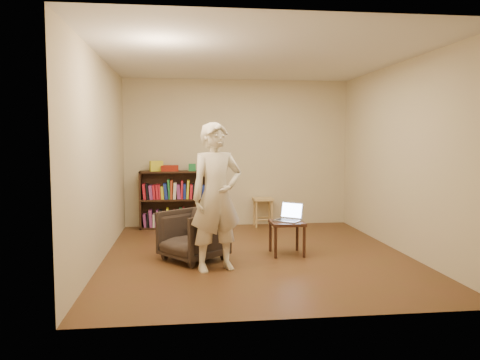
{
  "coord_description": "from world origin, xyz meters",
  "views": [
    {
      "loc": [
        -0.95,
        -6.09,
        1.55
      ],
      "look_at": [
        -0.18,
        0.35,
        0.98
      ],
      "focal_mm": 35.0,
      "sensor_mm": 36.0,
      "label": 1
    }
  ],
  "objects": [
    {
      "name": "side_table",
      "position": [
        0.41,
        -0.01,
        0.37
      ],
      "size": [
        0.44,
        0.44,
        0.45
      ],
      "color": "#321C10",
      "rests_on": "floor"
    },
    {
      "name": "red_cloth",
      "position": [
        -1.2,
        2.05,
        1.05
      ],
      "size": [
        0.3,
        0.22,
        0.1
      ],
      "primitive_type": "cube",
      "rotation": [
        0.0,
        0.0,
        0.03
      ],
      "color": "maroon",
      "rests_on": "bookshelf"
    },
    {
      "name": "box_yellow",
      "position": [
        -1.43,
        2.07,
        1.09
      ],
      "size": [
        0.24,
        0.2,
        0.18
      ],
      "primitive_type": "cube",
      "rotation": [
        0.0,
        0.0,
        0.2
      ],
      "color": "yellow",
      "rests_on": "bookshelf"
    },
    {
      "name": "person",
      "position": [
        -0.58,
        -0.65,
        0.87
      ],
      "size": [
        0.74,
        0.6,
        1.75
      ],
      "primitive_type": "imported",
      "rotation": [
        0.0,
        0.0,
        0.33
      ],
      "color": "beige",
      "rests_on": "floor"
    },
    {
      "name": "floor",
      "position": [
        0.0,
        0.0,
        0.0
      ],
      "size": [
        4.5,
        4.5,
        0.0
      ],
      "primitive_type": "plane",
      "color": "#4F3619",
      "rests_on": "ground"
    },
    {
      "name": "wall_right",
      "position": [
        2.0,
        0.0,
        1.3
      ],
      "size": [
        0.0,
        4.5,
        4.5
      ],
      "primitive_type": "plane",
      "rotation": [
        1.57,
        0.0,
        -1.57
      ],
      "color": "#C3B193",
      "rests_on": "floor"
    },
    {
      "name": "armchair",
      "position": [
        -0.84,
        -0.17,
        0.32
      ],
      "size": [
        0.99,
        0.98,
        0.65
      ],
      "primitive_type": "imported",
      "rotation": [
        0.0,
        0.0,
        -0.89
      ],
      "color": "#302820",
      "rests_on": "floor"
    },
    {
      "name": "laptop",
      "position": [
        0.46,
        0.05,
        0.51
      ],
      "size": [
        0.44,
        0.43,
        0.24
      ],
      "rotation": [
        0.0,
        0.0,
        -0.67
      ],
      "color": "#A8A9AD",
      "rests_on": "side_table"
    },
    {
      "name": "box_green",
      "position": [
        -0.81,
        2.06,
        1.06
      ],
      "size": [
        0.13,
        0.13,
        0.12
      ],
      "primitive_type": "cube",
      "rotation": [
        0.0,
        0.0,
        -0.02
      ],
      "color": "#20783A",
      "rests_on": "bookshelf"
    },
    {
      "name": "box_white",
      "position": [
        -0.6,
        2.11,
        1.04
      ],
      "size": [
        0.13,
        0.13,
        0.08
      ],
      "primitive_type": "cube",
      "rotation": [
        0.0,
        0.0,
        -0.24
      ],
      "color": "silver",
      "rests_on": "bookshelf"
    },
    {
      "name": "wall_left",
      "position": [
        -2.0,
        0.0,
        1.3
      ],
      "size": [
        0.0,
        4.5,
        4.5
      ],
      "primitive_type": "plane",
      "rotation": [
        1.57,
        0.0,
        1.57
      ],
      "color": "#C3B193",
      "rests_on": "floor"
    },
    {
      "name": "wall_back",
      "position": [
        0.0,
        2.25,
        1.3
      ],
      "size": [
        4.0,
        0.0,
        4.0
      ],
      "primitive_type": "plane",
      "rotation": [
        1.57,
        0.0,
        0.0
      ],
      "color": "#C3B193",
      "rests_on": "floor"
    },
    {
      "name": "ceiling",
      "position": [
        0.0,
        0.0,
        2.6
      ],
      "size": [
        4.5,
        4.5,
        0.0
      ],
      "primitive_type": "plane",
      "color": "silver",
      "rests_on": "wall_back"
    },
    {
      "name": "stool",
      "position": [
        0.43,
        2.03,
        0.41
      ],
      "size": [
        0.35,
        0.35,
        0.51
      ],
      "color": "#A2854E",
      "rests_on": "floor"
    },
    {
      "name": "bookshelf",
      "position": [
        -1.12,
        2.09,
        0.44
      ],
      "size": [
        1.2,
        0.3,
        1.0
      ],
      "color": "black",
      "rests_on": "floor"
    }
  ]
}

